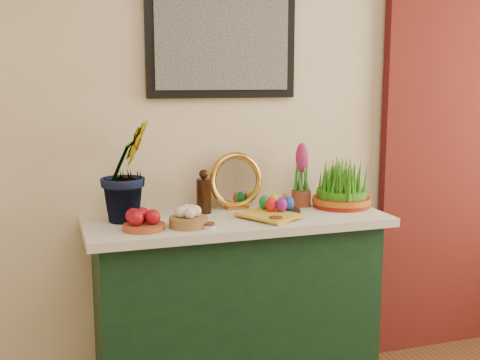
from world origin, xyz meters
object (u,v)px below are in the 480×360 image
at_px(sideboard, 237,311).
at_px(hyacinth_green, 126,154).
at_px(book, 255,218).
at_px(wheatgrass_sabzeh, 342,186).
at_px(mirror, 236,181).

xyz_separation_m(sideboard, hyacinth_green, (-0.49, 0.08, 0.77)).
bearing_deg(hyacinth_green, book, -58.35).
distance_m(sideboard, wheatgrass_sabzeh, 0.80).
relative_size(hyacinth_green, mirror, 2.14).
bearing_deg(book, mirror, 59.57).
bearing_deg(sideboard, mirror, 73.40).
bearing_deg(hyacinth_green, wheatgrass_sabzeh, -38.80).
relative_size(hyacinth_green, wheatgrass_sabzeh, 2.08).
height_order(mirror, wheatgrass_sabzeh, mirror).
distance_m(mirror, book, 0.33).
height_order(hyacinth_green, book, hyacinth_green).
relative_size(book, wheatgrass_sabzeh, 0.88).
xyz_separation_m(mirror, wheatgrass_sabzeh, (0.51, -0.13, -0.03)).
xyz_separation_m(hyacinth_green, book, (0.53, -0.21, -0.29)).
relative_size(sideboard, wheatgrass_sabzeh, 4.47).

